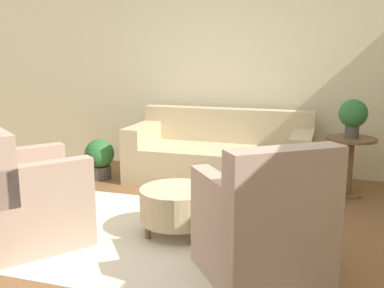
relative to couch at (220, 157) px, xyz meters
name	(u,v)px	position (x,y,z in m)	size (l,w,h in m)	color
ground_plane	(157,237)	(-0.10, -1.88, -0.32)	(16.00, 16.00, 0.00)	brown
wall_back	(226,68)	(-0.10, 0.67, 1.08)	(8.98, 0.12, 2.80)	beige
rug	(157,237)	(-0.10, -1.88, -0.32)	(2.76, 2.02, 0.01)	beige
couch	(220,157)	(0.00, 0.00, 0.00)	(2.25, 0.97, 0.89)	#C6B289
armchair_left	(26,199)	(-1.11, -2.33, 0.07)	(1.12, 1.12, 1.01)	tan
armchair_right	(265,227)	(0.91, -2.33, 0.07)	(1.12, 1.12, 1.01)	tan
ottoman_table	(177,205)	(0.04, -1.75, -0.05)	(0.67, 0.67, 0.42)	#C6B289
side_table	(350,156)	(1.54, -0.13, 0.14)	(0.55, 0.55, 0.68)	brown
potted_plant_on_side_table	(353,115)	(1.54, -0.13, 0.61)	(0.31, 0.31, 0.43)	#4C4742
potted_plant_floor	(100,158)	(-1.52, -0.34, -0.04)	(0.38, 0.38, 0.52)	#4C4742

